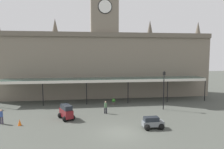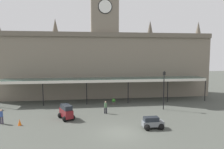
{
  "view_description": "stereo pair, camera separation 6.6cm",
  "coord_description": "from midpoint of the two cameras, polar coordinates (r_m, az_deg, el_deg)",
  "views": [
    {
      "loc": [
        -3.34,
        -19.48,
        7.86
      ],
      "look_at": [
        0.0,
        6.66,
        5.25
      ],
      "focal_mm": 32.55,
      "sensor_mm": 36.0,
      "label": 1
    },
    {
      "loc": [
        -3.27,
        -19.48,
        7.86
      ],
      "look_at": [
        0.0,
        6.66,
        5.25
      ],
      "focal_mm": 32.55,
      "sensor_mm": 36.0,
      "label": 2
    }
  ],
  "objects": [
    {
      "name": "car_maroon_van",
      "position": [
        25.76,
        -12.8,
        -10.37
      ],
      "size": [
        2.23,
        2.58,
        1.77
      ],
      "color": "maroon",
      "rests_on": "ground"
    },
    {
      "name": "pedestrian_crossing_forecourt",
      "position": [
        26.61,
        -28.74,
        -10.2
      ],
      "size": [
        0.39,
        0.34,
        1.67
      ],
      "color": "#3F384C",
      "rests_on": "ground"
    },
    {
      "name": "victorian_lamppost",
      "position": [
        29.73,
        14.28,
        -3.13
      ],
      "size": [
        0.3,
        0.3,
        5.55
      ],
      "color": "black",
      "rests_on": "ground"
    },
    {
      "name": "entrance_canopy",
      "position": [
        33.37,
        -1.54,
        -1.33
      ],
      "size": [
        33.36,
        3.26,
        3.95
      ],
      "color": "#38564C",
      "rests_on": "ground"
    },
    {
      "name": "traffic_cone",
      "position": [
        25.32,
        -24.59,
        -12.13
      ],
      "size": [
        0.4,
        0.4,
        0.69
      ],
      "primitive_type": "cone",
      "color": "orange",
      "rests_on": "ground"
    },
    {
      "name": "station_building",
      "position": [
        38.16,
        -2.31,
        3.79
      ],
      "size": [
        39.06,
        5.72,
        19.71
      ],
      "color": "slate",
      "rests_on": "ground"
    },
    {
      "name": "car_grey_estate",
      "position": [
        22.59,
        11.23,
        -13.3
      ],
      "size": [
        2.27,
        1.57,
        1.27
      ],
      "color": "slate",
      "rests_on": "ground"
    },
    {
      "name": "planter_by_canopy",
      "position": [
        32.16,
        0.37,
        -7.59
      ],
      "size": [
        0.6,
        0.6,
        0.96
      ],
      "color": "#47423D",
      "rests_on": "ground"
    },
    {
      "name": "pedestrian_near_entrance",
      "position": [
        27.37,
        -1.89,
        -9.05
      ],
      "size": [
        0.38,
        0.34,
        1.67
      ],
      "color": "black",
      "rests_on": "ground"
    },
    {
      "name": "ground_plane",
      "position": [
        21.27,
        2.27,
        -16.04
      ],
      "size": [
        140.0,
        140.0,
        0.0
      ],
      "primitive_type": "plane",
      "color": "#464942"
    }
  ]
}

